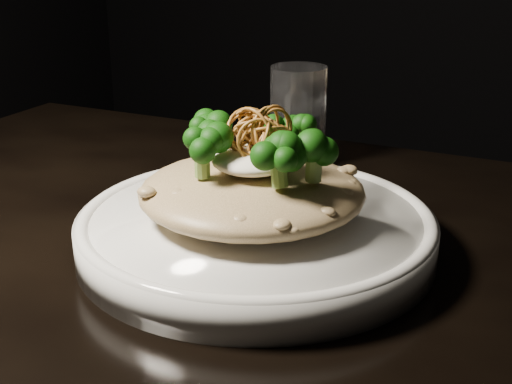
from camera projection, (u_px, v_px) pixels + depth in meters
table at (246, 357)px, 0.62m from camera, size 1.10×0.80×0.75m
plate at (256, 233)px, 0.63m from camera, size 0.31×0.31×0.03m
risotto at (252, 191)px, 0.62m from camera, size 0.20×0.20×0.04m
broccoli at (258, 141)px, 0.60m from camera, size 0.13×0.13×0.05m
cheese at (253, 160)px, 0.60m from camera, size 0.07×0.07×0.02m
shallots at (259, 126)px, 0.59m from camera, size 0.06×0.06×0.04m
drinking_glass at (298, 116)px, 0.84m from camera, size 0.07×0.07×0.12m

